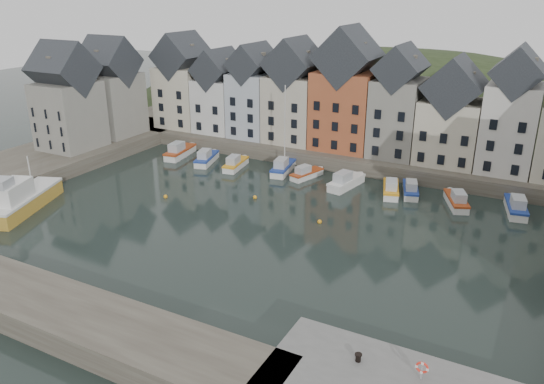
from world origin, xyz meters
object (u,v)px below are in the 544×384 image
Objects in this scene: large_vessel at (21,200)px; mooring_bollard at (358,357)px; boat_d at (283,167)px; life_ring_post at (422,368)px; boat_a at (180,152)px.

mooring_bollard is at bearing -32.67° from large_vessel.
life_ring_post is (27.68, -35.99, 2.05)m from boat_d.
large_vessel is (-3.12, -25.96, 0.69)m from boat_a.
large_vessel is at bearing 169.09° from life_ring_post.
mooring_bollard is 4.03m from life_ring_post.
life_ring_post is at bearing -46.55° from boat_a.
boat_d reaches higher than boat_a.
large_vessel is 9.58× the size of life_ring_post.
boat_d is 45.45m from life_ring_post.
large_vessel is 49.27m from life_ring_post.
boat_a is at bearing 139.31° from mooring_bollard.
life_ring_post is (48.36, -9.33, 1.38)m from large_vessel.
boat_a is 54.43m from mooring_bollard.
boat_d is 33.74m from large_vessel.
large_vessel is 45.39m from mooring_bollard.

